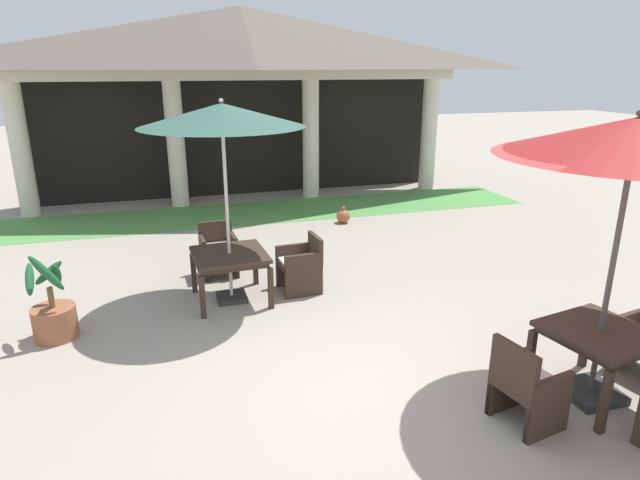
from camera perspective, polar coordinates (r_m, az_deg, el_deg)
ground_plane at (r=6.02m, az=6.29°, el=-14.70°), size 60.00×60.00×0.00m
background_pavilion at (r=13.44m, az=-8.32°, el=18.92°), size 11.11×2.84×4.54m
lawn_strip at (r=12.57m, az=-6.70°, el=2.93°), size 12.91×2.05×0.01m
patio_table_near_foreground at (r=7.75m, az=-9.54°, el=-1.99°), size 1.06×1.06×0.72m
patio_umbrella_near_foreground at (r=7.32m, az=-10.34°, el=12.68°), size 2.20×2.20×2.84m
patio_chair_near_foreground_north at (r=8.80m, az=-10.72°, el=-1.10°), size 0.58×0.54×0.85m
patio_chair_near_foreground_east at (r=8.06m, az=-2.03°, el=-2.67°), size 0.61×0.58×0.84m
patio_table_mid_left at (r=6.11m, az=27.46°, el=-9.26°), size 1.09×1.09×0.76m
patio_umbrella_mid_left at (r=5.57m, az=30.36°, el=9.06°), size 2.43×2.43×2.88m
patio_chair_mid_left_west at (r=5.54m, az=20.98°, el=-14.29°), size 0.60×0.63×0.87m
potted_palm_left_edge at (r=7.48m, az=-26.35°, el=-7.18°), size 0.53×0.52×1.18m
terracotta_urn at (r=11.63m, az=2.48°, el=2.54°), size 0.29×0.29×0.37m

